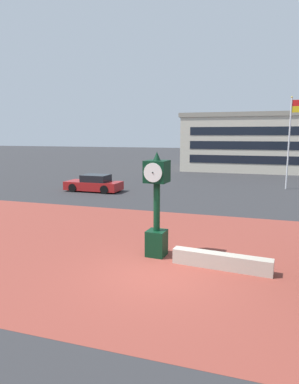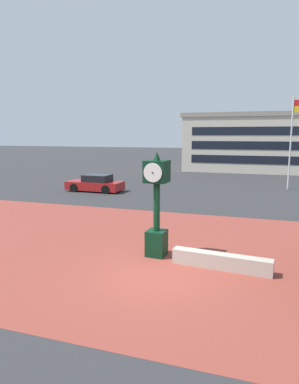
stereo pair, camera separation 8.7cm
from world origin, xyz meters
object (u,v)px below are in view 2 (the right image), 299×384
car_street_near (96,184)px  flagpole_primary (294,135)px  civic_building (285,142)px  street_clock (157,205)px

car_street_near → flagpole_primary: (14.24, 5.69, 3.69)m
flagpole_primary → civic_building: (0.40, 15.75, -0.88)m
flagpole_primary → civic_building: bearing=88.6°
flagpole_primary → civic_building: size_ratio=0.31×
street_clock → civic_building: 34.00m
car_street_near → flagpole_primary: bearing=-67.4°
car_street_near → flagpole_primary: flagpole_primary is taller
civic_building → street_clock: bearing=-100.3°
street_clock → car_street_near: size_ratio=0.86×
street_clock → flagpole_primary: 18.72m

